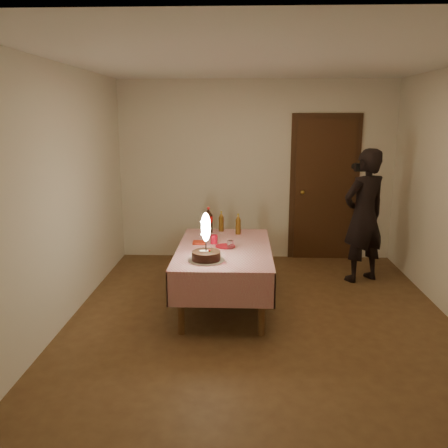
{
  "coord_description": "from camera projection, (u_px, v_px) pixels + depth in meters",
  "views": [
    {
      "loc": [
        -0.2,
        -4.68,
        2.09
      ],
      "look_at": [
        -0.39,
        0.28,
        0.95
      ],
      "focal_mm": 38.0,
      "sensor_mm": 36.0,
      "label": 1
    }
  ],
  "objects": [
    {
      "name": "amber_bottle_right",
      "position": [
        238.0,
        225.0,
        5.76
      ],
      "size": [
        0.06,
        0.06,
        0.25
      ],
      "color": "#52350E",
      "rests_on": "dining_table"
    },
    {
      "name": "photographer",
      "position": [
        364.0,
        216.0,
        5.99
      ],
      "size": [
        0.74,
        0.65,
        1.7
      ],
      "color": "black",
      "rests_on": "ground"
    },
    {
      "name": "red_plate",
      "position": [
        225.0,
        246.0,
        5.24
      ],
      "size": [
        0.22,
        0.22,
        0.01
      ],
      "primitive_type": "cylinder",
      "color": "#AC0B1B",
      "rests_on": "dining_table"
    },
    {
      "name": "amber_bottle_left",
      "position": [
        221.0,
        222.0,
        5.91
      ],
      "size": [
        0.06,
        0.06,
        0.25
      ],
      "color": "#52350E",
      "rests_on": "dining_table"
    },
    {
      "name": "dining_table",
      "position": [
        224.0,
        255.0,
        5.23
      ],
      "size": [
        1.02,
        1.72,
        0.68
      ],
      "color": "brown",
      "rests_on": "ground"
    },
    {
      "name": "birthday_cake",
      "position": [
        206.0,
        249.0,
        4.71
      ],
      "size": [
        0.36,
        0.36,
        0.49
      ],
      "color": "white",
      "rests_on": "dining_table"
    },
    {
      "name": "red_cup",
      "position": [
        214.0,
        239.0,
        5.34
      ],
      "size": [
        0.08,
        0.08,
        0.1
      ],
      "primitive_type": "cylinder",
      "color": "red",
      "rests_on": "dining_table"
    },
    {
      "name": "cola_bottle",
      "position": [
        209.0,
        220.0,
        5.84
      ],
      "size": [
        0.1,
        0.1,
        0.32
      ],
      "color": "black",
      "rests_on": "dining_table"
    },
    {
      "name": "clear_cup",
      "position": [
        231.0,
        245.0,
        5.14
      ],
      "size": [
        0.07,
        0.07,
        0.09
      ],
      "primitive_type": "cylinder",
      "color": "silver",
      "rests_on": "dining_table"
    },
    {
      "name": "ground",
      "position": [
        260.0,
        318.0,
        5.02
      ],
      "size": [
        4.0,
        4.5,
        0.01
      ],
      "primitive_type": "cube",
      "color": "brown",
      "rests_on": "ground"
    },
    {
      "name": "room_shell",
      "position": [
        266.0,
        160.0,
        4.72
      ],
      "size": [
        4.04,
        4.54,
        2.62
      ],
      "color": "beige",
      "rests_on": "ground"
    },
    {
      "name": "napkin_stack",
      "position": [
        200.0,
        242.0,
        5.37
      ],
      "size": [
        0.15,
        0.15,
        0.02
      ],
      "primitive_type": "cube",
      "color": "#A92713",
      "rests_on": "dining_table"
    }
  ]
}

